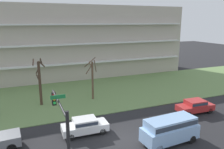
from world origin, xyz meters
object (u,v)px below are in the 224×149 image
object	(u,v)px
sedan_white_near_left	(85,125)
tree_center	(92,78)
van_blue_near_right	(170,128)
traffic_signal_mast	(63,134)
tree_left	(40,81)
sedan_red_center_left	(195,106)

from	to	relation	value
sedan_white_near_left	tree_center	bearing A→B (deg)	-110.31
van_blue_near_right	traffic_signal_mast	xyz separation A→B (m)	(-9.82, -2.93, 2.96)
tree_left	sedan_white_near_left	xyz separation A→B (m)	(3.19, -9.43, -2.39)
sedan_white_near_left	traffic_signal_mast	xyz separation A→B (m)	(-3.29, -7.43, 3.48)
sedan_red_center_left	tree_center	bearing A→B (deg)	-40.42
tree_center	sedan_red_center_left	world-z (taller)	tree_center
traffic_signal_mast	van_blue_near_right	bearing A→B (deg)	16.60
sedan_red_center_left	traffic_signal_mast	distance (m)	18.67
sedan_white_near_left	sedan_red_center_left	distance (m)	13.48
sedan_red_center_left	van_blue_near_right	distance (m)	8.30
traffic_signal_mast	tree_left	bearing A→B (deg)	89.66
tree_center	sedan_red_center_left	distance (m)	13.58
van_blue_near_right	traffic_signal_mast	bearing A→B (deg)	-166.59
tree_left	van_blue_near_right	distance (m)	17.08
tree_left	traffic_signal_mast	bearing A→B (deg)	-90.34
traffic_signal_mast	sedan_red_center_left	bearing A→B (deg)	23.88
sedan_red_center_left	van_blue_near_right	bearing A→B (deg)	35.32
van_blue_near_right	traffic_signal_mast	distance (m)	10.66
tree_left	traffic_signal_mast	distance (m)	16.89
sedan_red_center_left	traffic_signal_mast	size ratio (longest dim) A/B	0.70
sedan_red_center_left	van_blue_near_right	world-z (taller)	van_blue_near_right
tree_left	van_blue_near_right	xyz separation A→B (m)	(9.72, -13.93, -1.86)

